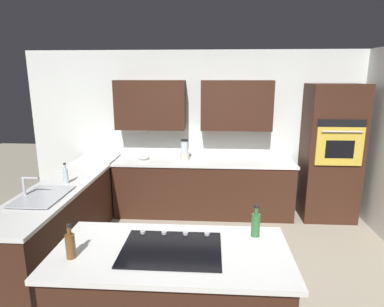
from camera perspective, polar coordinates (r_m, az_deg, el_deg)
The scene contains 16 objects.
ground_plane at distance 3.92m, azimuth 2.71°, elevation -20.70°, with size 14.00×14.00×0.00m, color #9E937F.
wall_back at distance 5.34m, azimuth 2.45°, elevation 5.07°, with size 6.00×0.44×2.60m.
lower_cabinets_back at distance 5.27m, azimuth 1.98°, elevation -6.17°, with size 2.80×0.60×0.86m, color #381E14.
countertop_back at distance 5.14m, azimuth 2.02°, elevation -1.44°, with size 2.84×0.64×0.04m, color silver.
lower_cabinets_side at distance 4.58m, azimuth -20.93°, elevation -10.24°, with size 0.60×2.90×0.86m, color #381E14.
countertop_side at distance 4.42m, azimuth -21.41°, elevation -4.87°, with size 0.64×2.94×0.04m, color silver.
island_base at distance 2.87m, azimuth -3.47°, elevation -24.71°, with size 1.74×0.80×0.86m, color #381E14.
island_top at distance 2.61m, azimuth -3.62°, elevation -16.92°, with size 1.82×0.88×0.04m, color silver.
wall_oven at distance 5.41m, azimuth 23.16°, elevation 0.06°, with size 0.80×0.66×2.09m.
sink_unit at distance 3.96m, azimuth -24.84°, elevation -6.75°, with size 0.46×0.70×0.23m.
cooktop at distance 2.60m, azimuth -3.61°, elevation -16.33°, with size 0.76×0.56×0.03m.
blender at distance 5.11m, azimuth -1.33°, elevation 0.38°, with size 0.15×0.15×0.34m.
mixing_bowl at distance 5.23m, azimuth -8.44°, elevation -0.56°, with size 0.17×0.17×0.09m, color white.
dish_soap_bottle at distance 4.31m, azimuth -21.30°, elevation -3.61°, with size 0.06×0.06×0.26m.
oil_bottle at distance 2.61m, azimuth -20.56°, elevation -14.78°, with size 0.07×0.07×0.26m.
second_bottle at distance 2.80m, azimuth 11.11°, elevation -12.02°, with size 0.07×0.07×0.27m.
Camera 1 is at (-0.03, 3.24, 2.20)m, focal length 30.40 mm.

